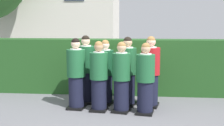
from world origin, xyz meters
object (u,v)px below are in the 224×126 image
Objects in this scene: student_front_row_3 at (145,80)px; student_in_red_blazer at (150,73)px; student_front_row_0 at (76,75)px; student_rear_row_0 at (86,71)px; student_front_row_1 at (99,78)px; student_front_row_2 at (121,79)px; student_rear_row_2 at (127,73)px; student_rear_row_1 at (105,74)px.

student_front_row_3 is 0.93× the size of student_in_red_blazer.
student_front_row_0 is 0.98× the size of student_rear_row_0.
student_front_row_0 reaches higher than student_front_row_1.
student_front_row_0 is 0.52m from student_rear_row_0.
student_front_row_2 is 0.94× the size of student_rear_row_0.
student_front_row_1 is 1.24m from student_in_red_blazer.
student_front_row_0 reaches higher than student_front_row_3.
student_rear_row_0 reaches higher than student_front_row_0.
student_rear_row_0 is at bearing 173.17° from student_rear_row_2.
student_rear_row_0 reaches higher than student_front_row_2.
student_in_red_blazer is (0.13, 0.57, 0.06)m from student_front_row_3.
student_front_row_3 is (1.03, -0.13, -0.01)m from student_front_row_1.
student_front_row_0 is at bearing -105.16° from student_rear_row_0.
student_rear_row_2 is at bearing 18.14° from student_front_row_0.
student_front_row_1 is 1.00× the size of student_front_row_2.
student_front_row_1 is 1.00× the size of student_rear_row_1.
student_rear_row_0 is (-1.44, 0.76, 0.06)m from student_front_row_3.
student_in_red_blazer is at bearing -6.17° from student_rear_row_1.
student_rear_row_2 reaches higher than student_front_row_0.
student_front_row_3 is at bearing -35.88° from student_rear_row_1.
student_rear_row_0 is 1.03m from student_rear_row_2.
student_rear_row_0 is at bearing 74.84° from student_front_row_0.
student_front_row_0 is 0.56m from student_front_row_1.
student_front_row_2 is at bearing -101.47° from student_rear_row_2.
student_in_red_blazer reaches higher than student_rear_row_1.
student_rear_row_0 is at bearing 172.05° from student_rear_row_1.
student_rear_row_1 reaches higher than student_front_row_3.
student_front_row_2 is 0.81m from student_in_red_blazer.
student_rear_row_2 reaches higher than student_front_row_1.
student_rear_row_0 reaches higher than student_in_red_blazer.
student_in_red_blazer is (0.65, 0.48, 0.05)m from student_front_row_2.
student_rear_row_0 is 0.49m from student_rear_row_1.
student_front_row_2 is at bearing -4.79° from student_front_row_1.
student_front_row_3 is at bearing -9.10° from student_front_row_0.
student_front_row_0 reaches higher than student_front_row_2.
student_rear_row_1 is at bearing 174.20° from student_rear_row_2.
student_front_row_2 is 1.01× the size of student_front_row_3.
student_front_row_2 is 0.55m from student_rear_row_2.
student_front_row_0 is 0.76m from student_rear_row_1.
student_front_row_1 is 0.74m from student_rear_row_0.
student_front_row_2 is at bearing 170.12° from student_front_row_3.
student_front_row_1 is at bearing -98.31° from student_rear_row_1.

